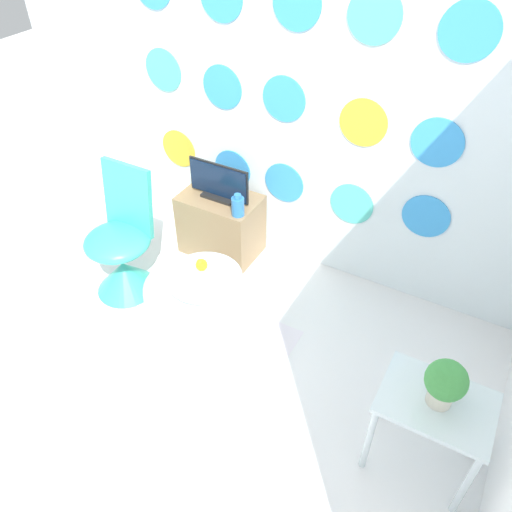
# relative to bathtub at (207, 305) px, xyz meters

# --- Properties ---
(ground_plane) EXTENTS (12.00, 12.00, 0.00)m
(ground_plane) POSITION_rel_bathtub_xyz_m (0.03, -0.83, -0.25)
(ground_plane) COLOR white
(wall_back_dotted) EXTENTS (4.24, 0.05, 2.60)m
(wall_back_dotted) POSITION_rel_bathtub_xyz_m (0.03, 0.96, 1.05)
(wall_back_dotted) COLOR white
(wall_back_dotted) RESTS_ON ground_plane
(rug) EXTENTS (1.05, 0.94, 0.01)m
(rug) POSITION_rel_bathtub_xyz_m (-0.02, -0.17, -0.25)
(rug) COLOR silver
(rug) RESTS_ON ground_plane
(bathtub) EXTENTS (0.85, 0.52, 0.49)m
(bathtub) POSITION_rel_bathtub_xyz_m (0.00, 0.00, 0.00)
(bathtub) COLOR white
(bathtub) RESTS_ON ground_plane
(rubber_duck) EXTENTS (0.07, 0.07, 0.08)m
(rubber_duck) POSITION_rel_bathtub_xyz_m (-0.03, 0.03, 0.28)
(rubber_duck) COLOR yellow
(rubber_duck) RESTS_ON bathtub
(chair) EXTENTS (0.42, 0.42, 0.86)m
(chair) POSITION_rel_bathtub_xyz_m (-0.71, 0.09, 0.02)
(chair) COLOR #38B2A3
(chair) RESTS_ON ground_plane
(tv_cabinet) EXTENTS (0.54, 0.36, 0.46)m
(tv_cabinet) POSITION_rel_bathtub_xyz_m (-0.37, 0.73, -0.02)
(tv_cabinet) COLOR #8E704C
(tv_cabinet) RESTS_ON ground_plane
(tv) EXTENTS (0.45, 0.12, 0.26)m
(tv) POSITION_rel_bathtub_xyz_m (-0.37, 0.74, 0.32)
(tv) COLOR black
(tv) RESTS_ON tv_cabinet
(vase) EXTENTS (0.08, 0.08, 0.16)m
(vase) POSITION_rel_bathtub_xyz_m (-0.15, 0.62, 0.28)
(vase) COLOR #2D72B7
(vase) RESTS_ON tv_cabinet
(side_table) EXTENTS (0.48, 0.36, 0.50)m
(side_table) POSITION_rel_bathtub_xyz_m (1.33, -0.18, 0.16)
(side_table) COLOR silver
(side_table) RESTS_ON ground_plane
(potted_plant_left) EXTENTS (0.18, 0.18, 0.24)m
(potted_plant_left) POSITION_rel_bathtub_xyz_m (1.33, -0.18, 0.38)
(potted_plant_left) COLOR beige
(potted_plant_left) RESTS_ON side_table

